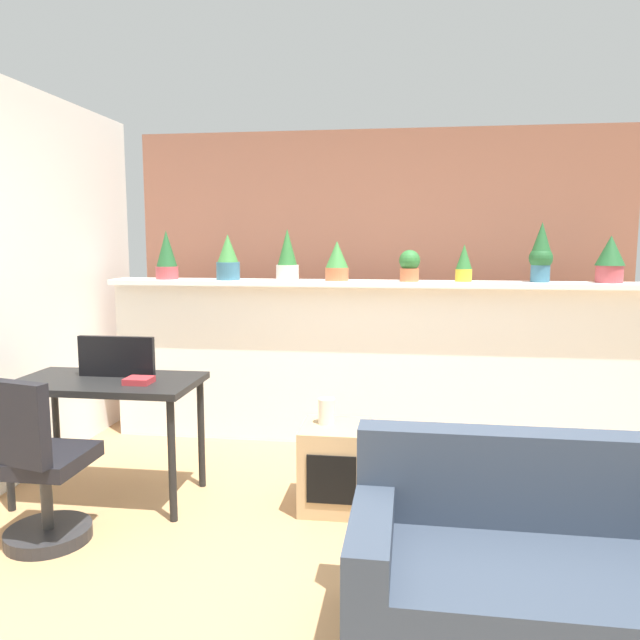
# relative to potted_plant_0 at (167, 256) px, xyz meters

# --- Properties ---
(ground_plane) EXTENTS (12.00, 12.00, 0.00)m
(ground_plane) POSITION_rel_potted_plant_0_xyz_m (1.63, -1.94, -1.46)
(ground_plane) COLOR tan
(divider_wall) EXTENTS (4.13, 0.16, 1.24)m
(divider_wall) POSITION_rel_potted_plant_0_xyz_m (1.63, 0.06, -0.84)
(divider_wall) COLOR white
(divider_wall) RESTS_ON ground
(plant_shelf) EXTENTS (4.13, 0.31, 0.04)m
(plant_shelf) POSITION_rel_potted_plant_0_xyz_m (1.63, 0.02, -0.20)
(plant_shelf) COLOR white
(plant_shelf) RESTS_ON divider_wall
(brick_wall_behind) EXTENTS (4.13, 0.10, 2.50)m
(brick_wall_behind) POSITION_rel_potted_plant_0_xyz_m (1.63, 0.66, -0.21)
(brick_wall_behind) COLOR #935B47
(brick_wall_behind) RESTS_ON ground
(potted_plant_0) EXTENTS (0.17, 0.17, 0.38)m
(potted_plant_0) POSITION_rel_potted_plant_0_xyz_m (0.00, 0.00, 0.00)
(potted_plant_0) COLOR #B7474C
(potted_plant_0) RESTS_ON plant_shelf
(potted_plant_1) EXTENTS (0.18, 0.18, 0.35)m
(potted_plant_1) POSITION_rel_potted_plant_0_xyz_m (0.50, -0.02, -0.02)
(potted_plant_1) COLOR #386B84
(potted_plant_1) RESTS_ON plant_shelf
(potted_plant_2) EXTENTS (0.17, 0.17, 0.39)m
(potted_plant_2) POSITION_rel_potted_plant_0_xyz_m (0.96, 0.02, -0.00)
(potted_plant_2) COLOR silver
(potted_plant_2) RESTS_ON plant_shelf
(potted_plant_3) EXTENTS (0.18, 0.18, 0.30)m
(potted_plant_3) POSITION_rel_potted_plant_0_xyz_m (1.34, 0.01, -0.04)
(potted_plant_3) COLOR #C66B42
(potted_plant_3) RESTS_ON plant_shelf
(potted_plant_4) EXTENTS (0.16, 0.16, 0.23)m
(potted_plant_4) POSITION_rel_potted_plant_0_xyz_m (1.89, -0.01, -0.06)
(potted_plant_4) COLOR #C66B42
(potted_plant_4) RESTS_ON plant_shelf
(potted_plant_5) EXTENTS (0.12, 0.12, 0.28)m
(potted_plant_5) POSITION_rel_potted_plant_0_xyz_m (2.29, 0.04, -0.05)
(potted_plant_5) COLOR gold
(potted_plant_5) RESTS_ON plant_shelf
(potted_plant_6) EXTENTS (0.17, 0.17, 0.44)m
(potted_plant_6) POSITION_rel_potted_plant_0_xyz_m (2.84, 0.05, 0.03)
(potted_plant_6) COLOR #386B84
(potted_plant_6) RESTS_ON plant_shelf
(potted_plant_7) EXTENTS (0.21, 0.21, 0.34)m
(potted_plant_7) POSITION_rel_potted_plant_0_xyz_m (3.32, 0.05, -0.01)
(potted_plant_7) COLOR #B7474C
(potted_plant_7) RESTS_ON plant_shelf
(desk) EXTENTS (1.10, 0.60, 0.75)m
(desk) POSITION_rel_potted_plant_0_xyz_m (0.08, -1.20, -0.80)
(desk) COLOR black
(desk) RESTS_ON ground
(tv_monitor) EXTENTS (0.48, 0.04, 0.25)m
(tv_monitor) POSITION_rel_potted_plant_0_xyz_m (0.11, -1.12, -0.59)
(tv_monitor) COLOR black
(tv_monitor) RESTS_ON desk
(office_chair) EXTENTS (0.49, 0.49, 0.91)m
(office_chair) POSITION_rel_potted_plant_0_xyz_m (-0.01, -1.82, -1.08)
(office_chair) COLOR #262628
(office_chair) RESTS_ON ground
(side_cube_shelf) EXTENTS (0.40, 0.41, 0.50)m
(side_cube_shelf) POSITION_rel_potted_plant_0_xyz_m (1.47, -1.15, -1.21)
(side_cube_shelf) COLOR tan
(side_cube_shelf) RESTS_ON ground
(vase_on_shelf) EXTENTS (0.10, 0.10, 0.15)m
(vase_on_shelf) POSITION_rel_potted_plant_0_xyz_m (1.41, -1.10, -0.89)
(vase_on_shelf) COLOR silver
(vase_on_shelf) RESTS_ON side_cube_shelf
(book_on_desk) EXTENTS (0.15, 0.14, 0.04)m
(book_on_desk) POSITION_rel_potted_plant_0_xyz_m (0.32, -1.28, -0.70)
(book_on_desk) COLOR #B22D33
(book_on_desk) RESTS_ON desk
(couch) EXTENTS (1.57, 0.78, 0.80)m
(couch) POSITION_rel_potted_plant_0_xyz_m (2.44, -2.32, -1.18)
(couch) COLOR #333D4C
(couch) RESTS_ON ground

